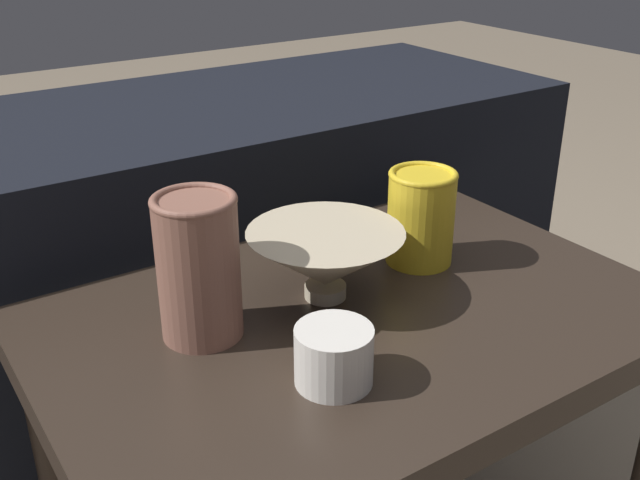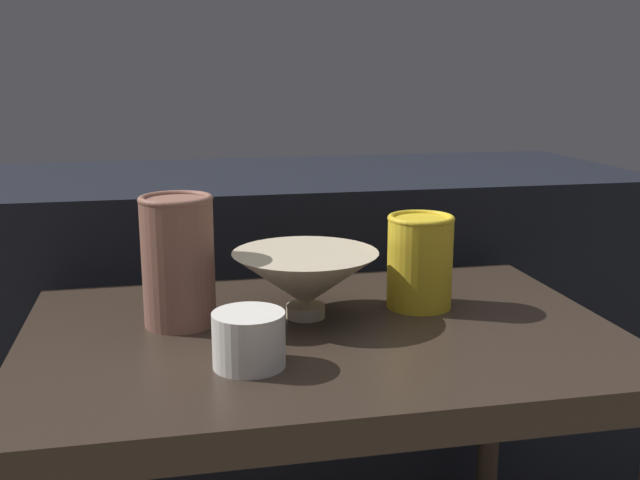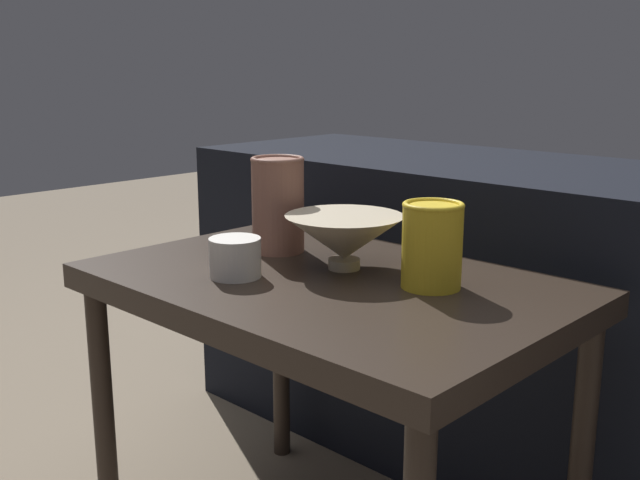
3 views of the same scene
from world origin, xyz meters
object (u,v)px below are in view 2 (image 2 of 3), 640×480
at_px(bowl, 305,279).
at_px(cup, 249,339).
at_px(vase_textured_left, 178,259).
at_px(vase_colorful_right, 420,260).

bearing_deg(bowl, cup, -121.29).
bearing_deg(cup, vase_textured_left, 114.05).
height_order(vase_textured_left, cup, vase_textured_left).
bearing_deg(vase_textured_left, cup, -65.95).
xyz_separation_m(bowl, cup, (-0.09, -0.15, -0.02)).
xyz_separation_m(vase_colorful_right, cup, (-0.25, -0.16, -0.04)).
distance_m(vase_textured_left, cup, 0.18).
distance_m(bowl, vase_colorful_right, 0.16).
bearing_deg(vase_textured_left, bowl, -2.53).
relative_size(bowl, vase_textured_left, 1.15).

